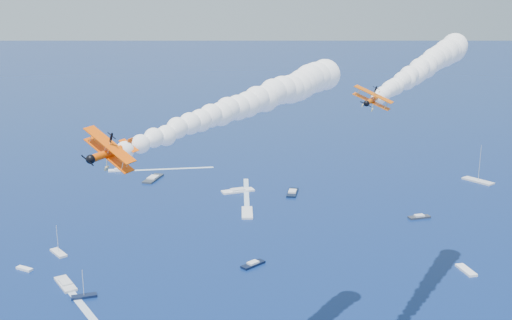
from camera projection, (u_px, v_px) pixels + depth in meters
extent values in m
cube|color=white|center=(247.00, 213.00, 234.02)|extent=(5.64, 12.81, 0.70)
cube|color=silver|center=(66.00, 284.00, 177.71)|extent=(7.44, 11.25, 0.70)
cube|color=white|center=(119.00, 170.00, 288.36)|extent=(9.38, 3.12, 0.70)
cube|color=#2F363F|center=(153.00, 179.00, 275.94)|extent=(9.57, 14.37, 0.70)
cube|color=silver|center=(478.00, 181.00, 272.58)|extent=(10.37, 13.78, 0.70)
cube|color=black|center=(84.00, 296.00, 170.66)|extent=(6.87, 3.06, 0.70)
cube|color=black|center=(292.00, 193.00, 256.96)|extent=(7.26, 12.12, 0.70)
cube|color=white|center=(59.00, 253.00, 198.54)|extent=(6.09, 8.11, 0.70)
cube|color=black|center=(253.00, 264.00, 190.23)|extent=(8.02, 6.66, 0.70)
cube|color=white|center=(466.00, 270.00, 186.42)|extent=(3.13, 8.34, 0.70)
cube|color=white|center=(238.00, 191.00, 259.16)|extent=(13.78, 6.83, 0.70)
cube|color=#2D313C|center=(419.00, 217.00, 229.49)|extent=(8.27, 3.45, 0.70)
cube|color=white|center=(24.00, 269.00, 187.37)|extent=(5.28, 4.56, 0.70)
cube|color=white|center=(246.00, 192.00, 258.42)|extent=(7.26, 37.91, 0.04)
cube|color=white|center=(172.00, 169.00, 291.88)|extent=(38.02, 2.54, 0.04)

